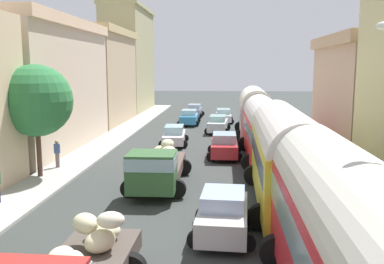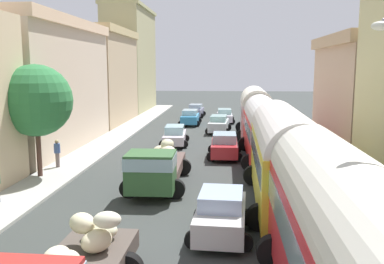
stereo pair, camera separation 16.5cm
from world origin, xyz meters
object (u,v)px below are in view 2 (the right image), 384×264
object	(u,v)px
car_1	(190,117)
car_5	(219,124)
car_4	(224,146)
pedestrian_0	(57,152)
car_3	(221,214)
parked_bus_3	(255,110)
parked_bus_0	(341,234)
car_6	(225,116)
parked_bus_2	(265,127)
car_2	(196,111)
parked_bus_1	(284,152)
car_0	(175,135)
cargo_truck_1	(157,166)

from	to	relation	value
car_1	car_5	xyz separation A→B (m)	(3.05, -4.96, 0.00)
car_1	car_4	bearing A→B (deg)	-77.18
pedestrian_0	car_3	bearing A→B (deg)	-43.43
car_3	car_5	distance (m)	24.09
car_5	car_1	bearing A→B (deg)	121.58
parked_bus_3	parked_bus_0	bearing A→B (deg)	-90.00
car_5	car_6	world-z (taller)	car_5
pedestrian_0	parked_bus_2	bearing A→B (deg)	15.60
parked_bus_0	car_2	xyz separation A→B (m)	(-6.09, 41.48, -1.57)
car_1	car_5	size ratio (longest dim) A/B	0.96
parked_bus_1	parked_bus_3	distance (m)	18.00
parked_bus_0	car_2	size ratio (longest dim) A/B	2.32
car_4	car_5	bearing A→B (deg)	92.93
parked_bus_2	car_0	world-z (taller)	parked_bus_2
parked_bus_0	car_4	distance (m)	18.82
parked_bus_2	car_4	size ratio (longest dim) A/B	2.39
car_5	car_6	xyz separation A→B (m)	(0.52, 7.01, -0.04)
car_3	car_6	size ratio (longest dim) A/B	0.90
parked_bus_2	car_2	distance (m)	24.30
cargo_truck_1	car_5	xyz separation A→B (m)	(2.74, 18.53, -0.35)
car_3	pedestrian_0	world-z (taller)	pedestrian_0
car_2	pedestrian_0	world-z (taller)	pedestrian_0
car_5	pedestrian_0	distance (m)	17.54
car_1	pedestrian_0	world-z (taller)	pedestrian_0
car_0	car_2	xyz separation A→B (m)	(0.32, 18.59, 0.02)
car_0	car_3	distance (m)	17.92
parked_bus_2	car_5	distance (m)	11.97
car_0	car_1	distance (m)	11.53
parked_bus_3	car_5	world-z (taller)	parked_bus_3
car_0	car_5	xyz separation A→B (m)	(3.28, 6.57, 0.04)
parked_bus_2	car_0	bearing A→B (deg)	142.62
parked_bus_1	parked_bus_2	distance (m)	9.00
car_0	car_3	bearing A→B (deg)	-77.92
car_2	car_1	bearing A→B (deg)	-90.71
car_2	car_3	size ratio (longest dim) A/B	1.08
parked_bus_1	parked_bus_2	size ratio (longest dim) A/B	1.02
car_3	car_6	xyz separation A→B (m)	(0.05, 31.10, -0.06)
car_3	parked_bus_0	bearing A→B (deg)	-63.68
car_5	car_6	size ratio (longest dim) A/B	1.02
parked_bus_1	car_4	distance (m)	10.04
car_3	pedestrian_0	distance (m)	13.35
car_1	car_4	world-z (taller)	car_4
parked_bus_0	car_4	world-z (taller)	parked_bus_0
cargo_truck_1	car_2	world-z (taller)	cargo_truck_1
parked_bus_3	car_5	distance (m)	4.27
parked_bus_2	car_3	size ratio (longest dim) A/B	2.48
car_3	pedestrian_0	xyz separation A→B (m)	(-9.69, 9.17, 0.19)
pedestrian_0	car_1	bearing A→B (deg)	72.75
parked_bus_0	car_6	world-z (taller)	parked_bus_0
car_3	car_0	bearing A→B (deg)	102.08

